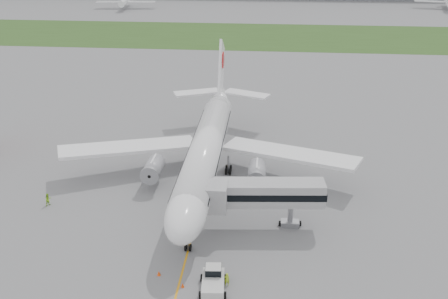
# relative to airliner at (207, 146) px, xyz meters

# --- Properties ---
(ground) EXTENTS (600.00, 600.00, 0.00)m
(ground) POSITION_rel_airliner_xyz_m (0.00, -4.87, -5.66)
(ground) COLOR gray
(ground) RESTS_ON ground
(apron_markings) EXTENTS (70.00, 70.00, 0.04)m
(apron_markings) POSITION_rel_airliner_xyz_m (0.00, -9.87, -5.66)
(apron_markings) COLOR orange
(apron_markings) RESTS_ON ground
(grass_strip) EXTENTS (600.00, 50.00, 0.02)m
(grass_strip) POSITION_rel_airliner_xyz_m (0.00, 115.13, -5.65)
(grass_strip) COLOR #30501E
(grass_strip) RESTS_ON ground
(airliner) EXTENTS (48.13, 53.95, 17.88)m
(airliner) POSITION_rel_airliner_xyz_m (0.00, 0.00, 0.00)
(airliner) COLOR white
(airliner) RESTS_ON ground
(pushback_tug) EXTENTS (3.28, 4.60, 2.26)m
(pushback_tug) POSITION_rel_airliner_xyz_m (3.95, -26.61, -4.62)
(pushback_tug) COLOR silver
(pushback_tug) RESTS_ON ground
(jet_bridge) EXTENTS (15.48, 5.66, 7.17)m
(jet_bridge) POSITION_rel_airliner_xyz_m (8.91, -13.99, -0.35)
(jet_bridge) COLOR #B0B0B3
(jet_bridge) RESTS_ON ground
(safety_cone_left) EXTENTS (0.44, 0.44, 0.60)m
(safety_cone_left) POSITION_rel_airliner_xyz_m (-2.61, -25.02, -5.36)
(safety_cone_left) COLOR #FF4B0D
(safety_cone_left) RESTS_ON ground
(safety_cone_right) EXTENTS (0.40, 0.40, 0.56)m
(safety_cone_right) POSITION_rel_airliner_xyz_m (0.50, -26.83, -5.38)
(safety_cone_right) COLOR #FF4B0D
(safety_cone_right) RESTS_ON ground
(ground_crew_near) EXTENTS (0.63, 0.44, 1.66)m
(ground_crew_near) POSITION_rel_airliner_xyz_m (5.44, -26.02, -4.83)
(ground_crew_near) COLOR #B1D924
(ground_crew_near) RESTS_ON ground
(ground_crew_far) EXTENTS (1.12, 1.18, 1.92)m
(ground_crew_far) POSITION_rel_airliner_xyz_m (-21.99, -10.77, -4.70)
(ground_crew_far) COLOR #88CB21
(ground_crew_far) RESTS_ON ground
(distant_aircraft_left) EXTENTS (31.32, 28.31, 11.02)m
(distant_aircraft_left) POSITION_rel_airliner_xyz_m (-62.23, 176.04, -5.66)
(distant_aircraft_left) COLOR white
(distant_aircraft_left) RESTS_ON ground
(distant_aircraft_right) EXTENTS (36.31, 33.56, 11.87)m
(distant_aircraft_right) POSITION_rel_airliner_xyz_m (94.64, 188.39, -5.66)
(distant_aircraft_right) COLOR white
(distant_aircraft_right) RESTS_ON ground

